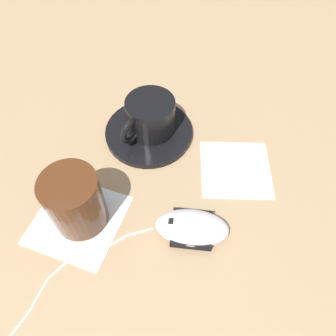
% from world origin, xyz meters
% --- Properties ---
extents(ground_plane, '(3.00, 3.00, 0.00)m').
position_xyz_m(ground_plane, '(0.00, 0.00, 0.00)').
color(ground_plane, '#9E7F5B').
extents(saucer, '(0.16, 0.16, 0.01)m').
position_xyz_m(saucer, '(-0.03, -0.11, 0.01)').
color(saucer, black).
rests_on(saucer, ground).
extents(coffee_cup, '(0.10, 0.10, 0.06)m').
position_xyz_m(coffee_cup, '(-0.03, -0.12, 0.04)').
color(coffee_cup, black).
rests_on(coffee_cup, saucer).
extents(computer_mouse, '(0.12, 0.08, 0.03)m').
position_xyz_m(computer_mouse, '(-0.08, 0.09, 0.02)').
color(computer_mouse, silver).
rests_on(computer_mouse, ground).
extents(mouse_cable, '(0.20, 0.13, 0.00)m').
position_xyz_m(mouse_cable, '(0.09, 0.12, 0.00)').
color(mouse_cable, white).
rests_on(mouse_cable, ground).
extents(napkin_under_glass, '(0.17, 0.17, 0.00)m').
position_xyz_m(napkin_under_glass, '(0.09, 0.05, 0.00)').
color(napkin_under_glass, white).
rests_on(napkin_under_glass, ground).
extents(drinking_glass, '(0.08, 0.08, 0.10)m').
position_xyz_m(drinking_glass, '(0.09, 0.04, 0.05)').
color(drinking_glass, '#4C2814').
rests_on(drinking_glass, napkin_under_glass).
extents(napkin_spare, '(0.13, 0.13, 0.00)m').
position_xyz_m(napkin_spare, '(-0.17, -0.02, 0.00)').
color(napkin_spare, silver).
rests_on(napkin_spare, ground).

